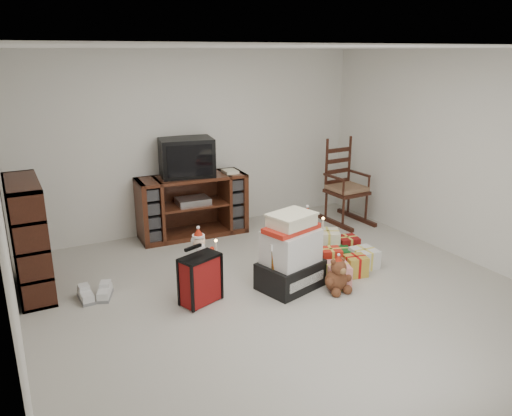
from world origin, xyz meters
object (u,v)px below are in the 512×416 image
(bookshelf, at_px, (29,239))
(teddy_bear, at_px, (337,277))
(gift_cluster, at_px, (342,257))
(santa_figurine, at_px, (306,237))
(tv_stand, at_px, (192,206))
(crt_television, at_px, (187,157))
(mrs_claus_figurine, at_px, (199,261))
(sneaker_pair, at_px, (95,294))
(rocking_chair, at_px, (344,192))
(gift_pile, at_px, (291,256))
(red_suitcase, at_px, (200,279))

(bookshelf, bearing_deg, teddy_bear, -27.96)
(bookshelf, height_order, gift_cluster, bookshelf)
(teddy_bear, bearing_deg, santa_figurine, 76.25)
(tv_stand, distance_m, crt_television, 0.68)
(mrs_claus_figurine, relative_size, sneaker_pair, 1.73)
(rocking_chair, bearing_deg, crt_television, 164.17)
(mrs_claus_figurine, bearing_deg, teddy_bear, -36.27)
(gift_pile, bearing_deg, crt_television, 85.20)
(crt_television, bearing_deg, red_suitcase, -97.56)
(rocking_chair, height_order, gift_pile, rocking_chair)
(santa_figurine, bearing_deg, sneaker_pair, 178.47)
(bookshelf, distance_m, mrs_claus_figurine, 1.79)
(teddy_bear, relative_size, sneaker_pair, 1.01)
(rocking_chair, distance_m, santa_figurine, 1.56)
(red_suitcase, height_order, gift_cluster, red_suitcase)
(sneaker_pair, xyz_separation_m, gift_cluster, (2.77, -0.53, 0.08))
(santa_figurine, bearing_deg, mrs_claus_figurine, -177.56)
(tv_stand, distance_m, rocking_chair, 2.28)
(teddy_bear, xyz_separation_m, mrs_claus_figurine, (-1.22, 0.89, 0.08))
(santa_figurine, height_order, crt_television, crt_television)
(bookshelf, distance_m, rocking_chair, 4.37)
(teddy_bear, bearing_deg, rocking_chair, 51.29)
(gift_cluster, bearing_deg, santa_figurine, 113.69)
(sneaker_pair, relative_size, crt_television, 0.48)
(gift_pile, relative_size, mrs_claus_figurine, 1.28)
(santa_figurine, relative_size, gift_cluster, 0.59)
(teddy_bear, relative_size, crt_television, 0.49)
(rocking_chair, relative_size, santa_figurine, 1.97)
(gift_pile, distance_m, santa_figurine, 0.90)
(rocking_chair, relative_size, crt_television, 1.68)
(rocking_chair, xyz_separation_m, mrs_claus_figurine, (-2.71, -0.97, -0.20))
(teddy_bear, height_order, gift_cluster, teddy_bear)
(bookshelf, bearing_deg, rocking_chair, 4.48)
(rocking_chair, xyz_separation_m, crt_television, (-2.27, 0.53, 0.66))
(santa_figurine, height_order, gift_cluster, santa_figurine)
(tv_stand, height_order, sneaker_pair, tv_stand)
(bookshelf, relative_size, sneaker_pair, 3.27)
(bookshelf, distance_m, gift_cluster, 3.49)
(red_suitcase, bearing_deg, sneaker_pair, 128.14)
(rocking_chair, relative_size, red_suitcase, 2.15)
(bookshelf, height_order, gift_pile, bookshelf)
(mrs_claus_figurine, bearing_deg, bookshelf, 159.15)
(tv_stand, height_order, gift_pile, tv_stand)
(santa_figurine, relative_size, crt_television, 0.85)
(tv_stand, height_order, rocking_chair, rocking_chair)
(bookshelf, xyz_separation_m, crt_television, (2.08, 0.87, 0.51))
(gift_cluster, bearing_deg, red_suitcase, -178.36)
(rocking_chair, xyz_separation_m, gift_cluster, (-1.05, -1.37, -0.31))
(tv_stand, relative_size, crt_television, 1.94)
(tv_stand, bearing_deg, crt_television, 139.13)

